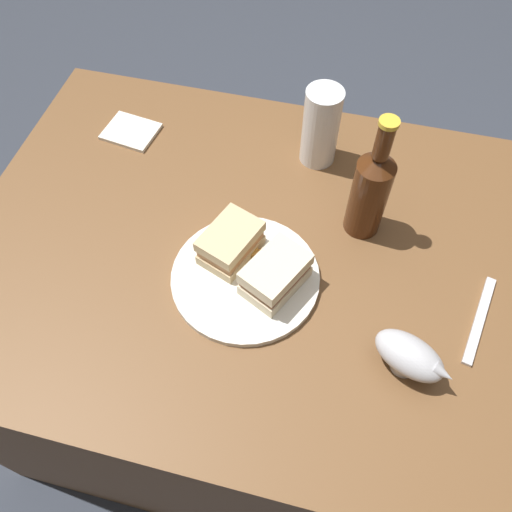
{
  "coord_description": "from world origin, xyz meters",
  "views": [
    {
      "loc": [
        -0.11,
        0.53,
        1.51
      ],
      "look_at": [
        0.01,
        0.03,
        0.73
      ],
      "focal_mm": 36.68,
      "sensor_mm": 36.0,
      "label": 1
    }
  ],
  "objects": [
    {
      "name": "potato_wedge_front",
      "position": [
        -0.01,
        0.04,
        0.72
      ],
      "size": [
        0.05,
        0.06,
        0.02
      ],
      "primitive_type": "cube",
      "rotation": [
        0.0,
        0.0,
        5.41
      ],
      "color": "#AD702D",
      "rests_on": "plate"
    },
    {
      "name": "plate",
      "position": [
        0.02,
        0.07,
        0.71
      ],
      "size": [
        0.27,
        0.27,
        0.01
      ],
      "primitive_type": "cylinder",
      "color": "silver",
      "rests_on": "dining_table"
    },
    {
      "name": "sandwich_half_left",
      "position": [
        -0.03,
        0.07,
        0.75
      ],
      "size": [
        0.12,
        0.14,
        0.06
      ],
      "color": "beige",
      "rests_on": "plate"
    },
    {
      "name": "potato_wedge_back",
      "position": [
        0.03,
        0.03,
        0.72
      ],
      "size": [
        0.05,
        0.03,
        0.02
      ],
      "primitive_type": "cube",
      "rotation": [
        0.0,
        0.0,
        3.51
      ],
      "color": "#B77F33",
      "rests_on": "plate"
    },
    {
      "name": "potato_wedge_middle",
      "position": [
        -0.05,
        0.01,
        0.72
      ],
      "size": [
        0.04,
        0.05,
        0.02
      ],
      "primitive_type": "cube",
      "rotation": [
        0.0,
        0.0,
        4.28
      ],
      "color": "#B77F33",
      "rests_on": "plate"
    },
    {
      "name": "fork",
      "position": [
        -0.39,
        0.05,
        0.7
      ],
      "size": [
        0.05,
        0.18,
        0.01
      ],
      "primitive_type": "cube",
      "rotation": [
        0.0,
        0.0,
        4.49
      ],
      "color": "silver",
      "rests_on": "dining_table"
    },
    {
      "name": "sandwich_half_right",
      "position": [
        0.06,
        0.03,
        0.75
      ],
      "size": [
        0.11,
        0.13,
        0.06
      ],
      "color": "#CCB284",
      "rests_on": "plate"
    },
    {
      "name": "ground_plane",
      "position": [
        0.0,
        0.0,
        0.0
      ],
      "size": [
        6.0,
        6.0,
        0.0
      ],
      "primitive_type": "plane",
      "color": "#333842"
    },
    {
      "name": "pint_glass",
      "position": [
        -0.05,
        -0.26,
        0.77
      ],
      "size": [
        0.07,
        0.07,
        0.17
      ],
      "color": "white",
      "rests_on": "dining_table"
    },
    {
      "name": "cider_bottle",
      "position": [
        -0.16,
        -0.1,
        0.8
      ],
      "size": [
        0.07,
        0.07,
        0.26
      ],
      "color": "#47230F",
      "rests_on": "dining_table"
    },
    {
      "name": "gravy_boat",
      "position": [
        -0.27,
        0.17,
        0.74
      ],
      "size": [
        0.14,
        0.11,
        0.07
      ],
      "color": "#B7B7BC",
      "rests_on": "dining_table"
    },
    {
      "name": "napkin",
      "position": [
        0.36,
        -0.23,
        0.7
      ],
      "size": [
        0.12,
        0.11,
        0.01
      ],
      "primitive_type": "cube",
      "rotation": [
        0.0,
        0.0,
        -0.15
      ],
      "color": "silver",
      "rests_on": "dining_table"
    },
    {
      "name": "dining_table",
      "position": [
        0.0,
        0.0,
        0.35
      ],
      "size": [
        1.15,
        0.82,
        0.7
      ],
      "primitive_type": "cube",
      "color": "brown",
      "rests_on": "ground"
    }
  ]
}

